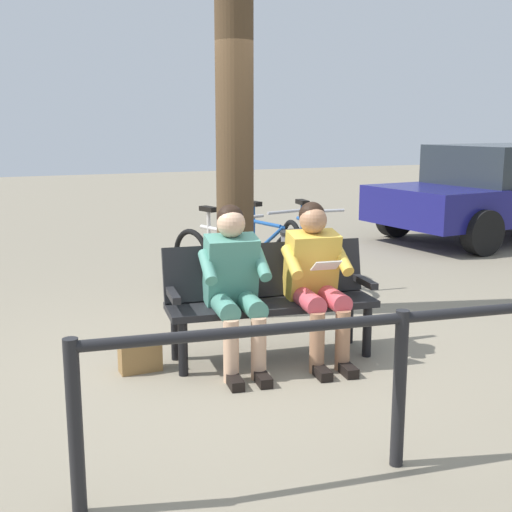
% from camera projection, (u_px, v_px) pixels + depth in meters
% --- Properties ---
extents(ground_plane, '(40.00, 40.00, 0.00)m').
position_uv_depth(ground_plane, '(241.00, 357.00, 5.09)').
color(ground_plane, gray).
extents(bench, '(1.65, 0.70, 0.87)m').
position_uv_depth(bench, '(269.00, 292.00, 5.05)').
color(bench, black).
rests_on(bench, ground).
extents(person_reading, '(0.53, 0.80, 1.20)m').
position_uv_depth(person_reading, '(316.00, 274.00, 4.95)').
color(person_reading, gold).
rests_on(person_reading, ground).
extents(person_companion, '(0.53, 0.80, 1.20)m').
position_uv_depth(person_companion, '(234.00, 279.00, 4.77)').
color(person_companion, '#4C8C7A').
rests_on(person_companion, ground).
extents(handbag, '(0.30, 0.14, 0.24)m').
position_uv_depth(handbag, '(140.00, 355.00, 4.77)').
color(handbag, olive).
rests_on(handbag, ground).
extents(tree_trunk, '(0.34, 0.34, 3.61)m').
position_uv_depth(tree_trunk, '(235.00, 121.00, 5.90)').
color(tree_trunk, '#4C3823').
rests_on(tree_trunk, ground).
extents(litter_bin, '(0.37, 0.37, 0.74)m').
position_uv_depth(litter_bin, '(299.00, 268.00, 6.53)').
color(litter_bin, slate).
rests_on(litter_bin, ground).
extents(bicycle_orange, '(0.48, 1.68, 0.94)m').
position_uv_depth(bicycle_orange, '(308.00, 252.00, 7.39)').
color(bicycle_orange, black).
rests_on(bicycle_orange, ground).
extents(bicycle_blue, '(0.52, 1.66, 0.94)m').
position_uv_depth(bicycle_blue, '(263.00, 254.00, 7.29)').
color(bicycle_blue, black).
rests_on(bicycle_blue, ground).
extents(bicycle_black, '(0.61, 1.63, 0.94)m').
position_uv_depth(bicycle_black, '(220.00, 263.00, 6.81)').
color(bicycle_black, black).
rests_on(bicycle_black, ground).
extents(railing_fence, '(3.28, 0.54, 0.85)m').
position_uv_depth(railing_fence, '(401.00, 358.00, 3.35)').
color(railing_fence, black).
rests_on(railing_fence, ground).
extents(parked_car, '(4.34, 2.31, 1.47)m').
position_uv_depth(parked_car, '(504.00, 189.00, 10.36)').
color(parked_car, navy).
rests_on(parked_car, ground).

